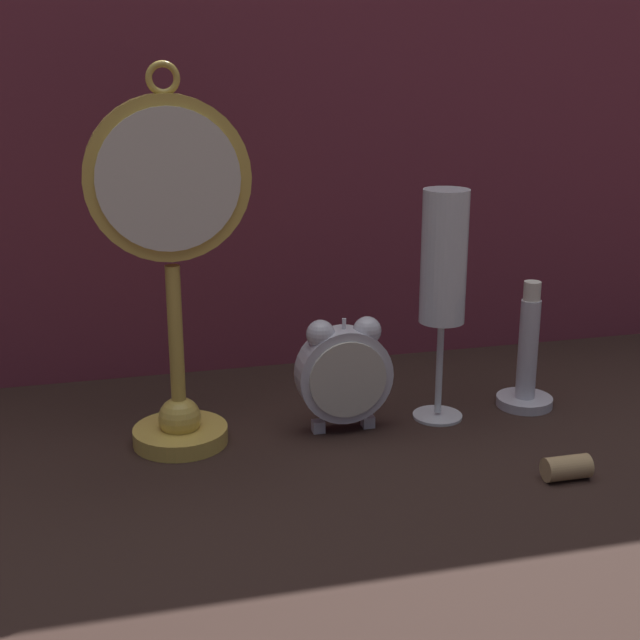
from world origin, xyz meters
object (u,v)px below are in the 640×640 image
Objects in this scene: pocket_watch_on_stand at (172,263)px; wine_cork at (567,468)px; champagne_flute at (443,271)px; brass_candlestick at (527,366)px; alarm_clock_twin_bell at (344,369)px.

pocket_watch_on_stand is 8.54× the size of wine_cork.
champagne_flute is 1.73× the size of brass_candlestick.
alarm_clock_twin_bell is 0.21m from brass_candlestick.
pocket_watch_on_stand is 0.40m from wine_cork.
alarm_clock_twin_bell is 0.23m from wine_cork.
alarm_clock_twin_bell is at bearing -176.38° from brass_candlestick.
champagne_flute is 0.22m from wine_cork.
champagne_flute is 5.67× the size of wine_cork.
brass_candlestick is (0.21, 0.01, -0.02)m from alarm_clock_twin_bell.
champagne_flute is at bearing -0.37° from pocket_watch_on_stand.
wine_cork is at bearing -26.27° from pocket_watch_on_stand.
alarm_clock_twin_bell is at bearing -176.39° from champagne_flute.
pocket_watch_on_stand reaches higher than alarm_clock_twin_bell.
champagne_flute is 0.15m from brass_candlestick.
pocket_watch_on_stand reaches higher than champagne_flute.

